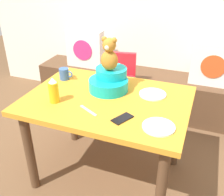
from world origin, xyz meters
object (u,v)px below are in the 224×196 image
Objects in this scene: pillow_floral_left at (85,49)px; dinner_plate_near at (159,127)px; dining_table at (107,111)px; pillow_floral_right at (213,64)px; coffee_mug at (64,74)px; infant_seat_teal at (109,81)px; ketchup_bottle at (54,91)px; highchair at (119,82)px; teddy_bear at (109,55)px; dinner_plate_far at (153,94)px; cell_phone at (122,119)px.

pillow_floral_left is 1.82m from dinner_plate_near.
dinner_plate_near is at bearing -28.62° from dining_table.
pillow_floral_right is 3.67× the size of coffee_mug.
pillow_floral_right is at bearing 40.04° from coffee_mug.
infant_seat_teal is 0.44m from ketchup_bottle.
dinner_plate_near is (0.59, -0.97, 0.22)m from highchair.
pillow_floral_left is 2.20× the size of dinner_plate_near.
pillow_floral_left is 1.24m from infant_seat_teal.
pillow_floral_left is 1.00× the size of pillow_floral_right.
pillow_floral_right reaches higher than coffee_mug.
pillow_floral_right is 1.35m from dining_table.
teddy_bear reaches higher than infant_seat_teal.
highchair reaches higher than dinner_plate_far.
highchair reaches higher than dining_table.
coffee_mug is at bearing -117.70° from highchair.
teddy_bear is 0.43m from dinner_plate_far.
pillow_floral_right is 2.20× the size of dinner_plate_far.
highchair is at bearing 79.91° from ketchup_bottle.
dinner_plate_far is (0.75, -0.01, -0.04)m from coffee_mug.
coffee_mug is at bearing -5.58° from cell_phone.
infant_seat_teal is at bearing 90.00° from teddy_bear.
ketchup_bottle is (-0.29, -0.32, 0.02)m from infant_seat_teal.
dining_table is 0.42m from ketchup_bottle.
pillow_floral_left is 3.06× the size of cell_phone.
pillow_floral_right is at bearing 53.82° from infant_seat_teal.
pillow_floral_right reaches higher than cell_phone.
infant_seat_teal is at bearing -175.94° from dinner_plate_far.
dining_table is at bearing -75.18° from teddy_bear.
dining_table is 5.91× the size of dinner_plate_near.
dining_table is 0.32m from cell_phone.
teddy_bear is 0.48m from coffee_mug.
teddy_bear is at bearing -175.85° from dinner_plate_far.
coffee_mug is 0.60× the size of dinner_plate_far.
pillow_floral_left is 0.56× the size of highchair.
teddy_bear is 0.51m from cell_phone.
highchair is 6.58× the size of coffee_mug.
dinner_plate_near is (0.76, -0.05, -0.08)m from ketchup_bottle.
pillow_floral_right is 1.51m from coffee_mug.
dinner_plate_far is 0.40m from cell_phone.
cell_phone is at bearing -104.86° from dinner_plate_far.
pillow_floral_left is 0.73m from highchair.
pillow_floral_right reaches higher than dining_table.
teddy_bear is at bearing -5.35° from coffee_mug.
coffee_mug is 0.77m from cell_phone.
pillow_floral_right is 1.76× the size of teddy_bear.
infant_seat_teal is 1.32× the size of teddy_bear.
ketchup_bottle is (-0.16, -0.92, 0.31)m from highchair.
dining_table is at bearing -77.50° from highchair.
infant_seat_teal is at bearing -31.26° from cell_phone.
coffee_mug reaches higher than dining_table.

